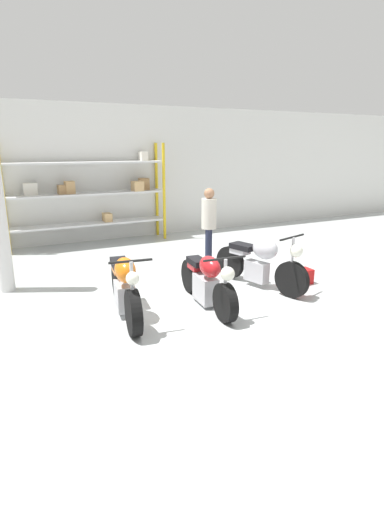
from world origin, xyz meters
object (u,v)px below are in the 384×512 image
at_px(motorcycle_orange, 125,287).
at_px(motorcycle_red, 207,281).
at_px(shelving_rack, 92,192).
at_px(toolbox, 300,277).
at_px(person_browsing, 209,221).
at_px(motorcycle_silver, 260,261).

bearing_deg(motorcycle_orange, motorcycle_red, 88.23).
xyz_separation_m(motorcycle_orange, motorcycle_red, (1.30, -0.22, -0.04)).
xyz_separation_m(shelving_rack, motorcycle_orange, (-0.65, -4.93, -0.90)).
bearing_deg(shelving_rack, toolbox, -61.13).
height_order(motorcycle_orange, motorcycle_red, motorcycle_orange).
relative_size(shelving_rack, motorcycle_red, 2.09).
xyz_separation_m(shelving_rack, person_browsing, (1.79, -3.10, -0.38)).
distance_m(shelving_rack, motorcycle_red, 5.27).
distance_m(motorcycle_red, person_browsing, 2.41).
distance_m(motorcycle_orange, motorcycle_silver, 2.59).
bearing_deg(motorcycle_silver, person_browsing, 168.93).
relative_size(person_browsing, toolbox, 3.80).
xyz_separation_m(motorcycle_red, motorcycle_silver, (1.29, 0.35, 0.09)).
height_order(motorcycle_orange, toolbox, motorcycle_orange).
bearing_deg(toolbox, shelving_rack, 118.87).
bearing_deg(motorcycle_red, person_browsing, 154.85).
xyz_separation_m(motorcycle_red, toolbox, (2.10, 0.16, -0.28)).
distance_m(shelving_rack, motorcycle_silver, 5.24).
xyz_separation_m(motorcycle_orange, toolbox, (3.40, -0.05, -0.32)).
height_order(person_browsing, toolbox, person_browsing).
relative_size(motorcycle_orange, motorcycle_silver, 1.03).
bearing_deg(person_browsing, motorcycle_red, 96.33).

